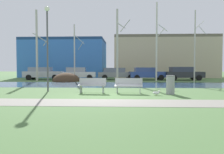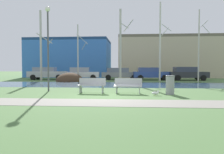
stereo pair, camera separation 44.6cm
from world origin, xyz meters
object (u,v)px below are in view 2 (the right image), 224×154
at_px(parked_wagon_fourth_blue, 150,73).
at_px(parked_suv_fifth_dark, 187,73).
at_px(bench_right, 128,85).
at_px(parked_sedan_second_white, 82,73).
at_px(bench_left, 92,85).
at_px(seagull, 156,93).
at_px(streetlamp, 48,35).
at_px(parked_hatch_third_grey, 120,73).
at_px(parked_van_nearest_silver, 47,73).
at_px(trash_bin, 170,85).

height_order(parked_wagon_fourth_blue, parked_suv_fifth_dark, parked_suv_fifth_dark).
height_order(bench_right, parked_sedan_second_white, parked_sedan_second_white).
bearing_deg(bench_left, bench_right, 0.00).
distance_m(seagull, streetlamp, 7.48).
bearing_deg(bench_left, parked_wagon_fourth_blue, 71.60).
bearing_deg(seagull, parked_suv_fifth_dark, 70.31).
bearing_deg(parked_hatch_third_grey, seagull, -80.68).
distance_m(bench_left, parked_wagon_fourth_blue, 14.78).
bearing_deg(seagull, bench_left, 165.57).
height_order(parked_van_nearest_silver, parked_wagon_fourth_blue, parked_van_nearest_silver).
bearing_deg(streetlamp, trash_bin, -8.80).
bearing_deg(trash_bin, bench_left, 175.22).
height_order(seagull, parked_hatch_third_grey, parked_hatch_third_grey).
height_order(bench_left, parked_hatch_third_grey, parked_hatch_third_grey).
height_order(streetlamp, parked_wagon_fourth_blue, streetlamp).
bearing_deg(seagull, parked_sedan_second_white, 115.17).
height_order(parked_hatch_third_grey, parked_wagon_fourth_blue, parked_wagon_fourth_blue).
distance_m(streetlamp, parked_van_nearest_silver, 14.46).
bearing_deg(streetlamp, parked_wagon_fourth_blue, 60.41).
height_order(bench_right, parked_wagon_fourth_blue, parked_wagon_fourth_blue).
bearing_deg(parked_wagon_fourth_blue, seagull, -94.13).
relative_size(trash_bin, seagull, 2.36).
height_order(parked_hatch_third_grey, parked_suv_fifth_dark, parked_suv_fifth_dark).
bearing_deg(trash_bin, bench_right, 170.90).
xyz_separation_m(bench_left, parked_van_nearest_silver, (-7.86, 14.05, 0.33)).
xyz_separation_m(trash_bin, parked_sedan_second_white, (-8.05, 14.78, 0.24)).
relative_size(bench_right, seagull, 3.67).
bearing_deg(bench_right, trash_bin, -9.10).
relative_size(seagull, parked_sedan_second_white, 0.11).
xyz_separation_m(trash_bin, seagull, (-0.85, -0.55, -0.41)).
bearing_deg(parked_suv_fifth_dark, parked_van_nearest_silver, 178.81).
bearing_deg(parked_wagon_fourth_blue, parked_sedan_second_white, 177.33).
distance_m(seagull, parked_sedan_second_white, 16.95).
xyz_separation_m(bench_left, parked_sedan_second_white, (-3.62, 14.41, 0.31)).
distance_m(seagull, parked_suv_fifth_dark, 15.55).
distance_m(bench_right, parked_hatch_third_grey, 14.77).
height_order(seagull, parked_van_nearest_silver, parked_van_nearest_silver).
bearing_deg(seagull, parked_hatch_third_grey, 99.32).
relative_size(parked_hatch_third_grey, parked_suv_fifth_dark, 1.07).
relative_size(parked_hatch_third_grey, parked_wagon_fourth_blue, 1.10).
relative_size(bench_right, parked_hatch_third_grey, 0.34).
height_order(trash_bin, parked_suv_fifth_dark, parked_suv_fifth_dark).
height_order(streetlamp, parked_van_nearest_silver, streetlamp).
xyz_separation_m(parked_van_nearest_silver, parked_sedan_second_white, (4.24, 0.35, -0.02)).
height_order(trash_bin, parked_van_nearest_silver, parked_van_nearest_silver).
bearing_deg(parked_suv_fifth_dark, parked_sedan_second_white, 176.77).
height_order(trash_bin, parked_wagon_fourth_blue, parked_wagon_fourth_blue).
relative_size(bench_right, trash_bin, 1.55).
xyz_separation_m(bench_right, parked_sedan_second_white, (-5.74, 14.41, 0.31)).
distance_m(parked_sedan_second_white, parked_wagon_fourth_blue, 8.29).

